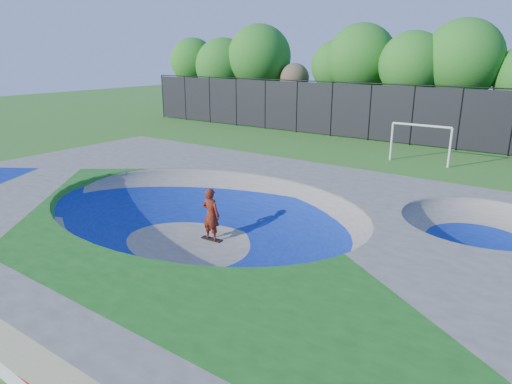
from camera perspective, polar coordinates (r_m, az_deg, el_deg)
ground at (r=15.04m, az=-6.60°, el=-6.76°), size 120.00×120.00×0.00m
skate_deck at (r=14.76m, az=-6.69°, el=-4.10°), size 22.00×14.00×1.50m
skater at (r=15.17m, az=-5.65°, el=-2.84°), size 0.67×0.46×1.81m
skateboard at (r=15.49m, az=-5.56°, el=-5.90°), size 0.79×0.26×0.05m
soccer_goal at (r=27.34m, az=19.89°, el=6.55°), size 3.37×0.12×2.23m
fence at (r=32.73m, az=18.98°, el=9.18°), size 48.09×0.09×4.04m
treeline at (r=36.99m, az=24.91°, el=14.37°), size 53.84×6.93×8.80m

